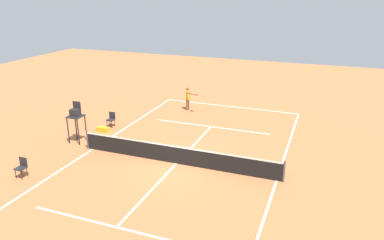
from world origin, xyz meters
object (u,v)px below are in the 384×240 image
at_px(courtside_chair_near, 22,167).
at_px(equipment_bag, 103,129).
at_px(tennis_ball, 160,119).
at_px(umpire_chair, 76,116).
at_px(courtside_chair_mid, 111,119).
at_px(player_serving, 188,97).

relative_size(courtside_chair_near, equipment_bag, 1.25).
xyz_separation_m(tennis_ball, umpire_chair, (2.77, 5.17, 1.57)).
bearing_deg(umpire_chair, equipment_bag, -102.62).
distance_m(tennis_ball, umpire_chair, 6.07).
height_order(tennis_ball, equipment_bag, equipment_bag).
xyz_separation_m(tennis_ball, courtside_chair_near, (2.57, 9.65, 0.50)).
height_order(tennis_ball, courtside_chair_mid, courtside_chair_mid).
relative_size(courtside_chair_mid, equipment_bag, 1.25).
bearing_deg(umpire_chair, courtside_chair_mid, -98.50).
bearing_deg(courtside_chair_mid, player_serving, -124.21).
bearing_deg(player_serving, umpire_chair, -5.62).
distance_m(courtside_chair_near, equipment_bag, 6.39).
distance_m(courtside_chair_mid, equipment_bag, 1.04).
bearing_deg(umpire_chair, tennis_ball, -118.20).
bearing_deg(player_serving, equipment_bag, -9.37).
relative_size(umpire_chair, courtside_chair_mid, 2.54).
bearing_deg(equipment_bag, player_serving, -119.67).
bearing_deg(tennis_ball, courtside_chair_near, 75.10).
xyz_separation_m(player_serving, courtside_chair_mid, (3.39, 4.98, -0.49)).
bearing_deg(umpire_chair, courtside_chair_near, 92.62).
distance_m(courtside_chair_near, courtside_chair_mid, 7.35).
distance_m(player_serving, courtside_chair_mid, 6.04).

